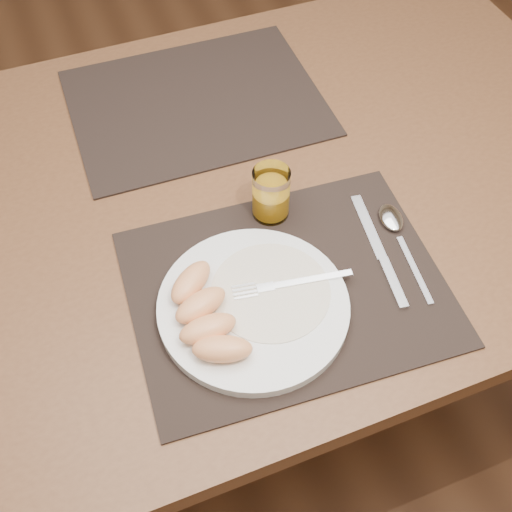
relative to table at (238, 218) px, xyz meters
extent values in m
plane|color=#54321C|center=(0.00, 0.00, -0.67)|extent=(5.00, 5.00, 0.00)
cube|color=brown|center=(0.00, 0.00, 0.06)|extent=(1.40, 0.90, 0.04)
cylinder|color=brown|center=(0.62, 0.37, -0.31)|extent=(0.06, 0.06, 0.71)
cube|color=black|center=(0.00, -0.22, 0.09)|extent=(0.47, 0.38, 0.00)
cube|color=black|center=(0.00, 0.22, 0.09)|extent=(0.46, 0.36, 0.00)
cylinder|color=white|center=(-0.06, -0.24, 0.10)|extent=(0.27, 0.27, 0.02)
cylinder|color=white|center=(-0.03, -0.23, 0.10)|extent=(0.17, 0.17, 0.00)
cube|color=silver|center=(0.03, -0.23, 0.11)|extent=(0.12, 0.03, 0.00)
cube|color=silver|center=(-0.04, -0.22, 0.11)|extent=(0.03, 0.02, 0.00)
cube|color=silver|center=(-0.07, -0.22, 0.11)|extent=(0.04, 0.03, 0.00)
cube|color=silver|center=(0.16, -0.16, 0.09)|extent=(0.04, 0.13, 0.00)
cube|color=silver|center=(0.14, -0.27, 0.09)|extent=(0.03, 0.09, 0.01)
cube|color=silver|center=(0.18, -0.26, 0.09)|extent=(0.03, 0.13, 0.00)
ellipsoid|color=silver|center=(0.20, -0.16, 0.09)|extent=(0.04, 0.06, 0.01)
cylinder|color=white|center=(0.03, -0.08, 0.13)|extent=(0.06, 0.06, 0.09)
cylinder|color=orange|center=(0.03, -0.08, 0.11)|extent=(0.05, 0.05, 0.04)
ellipsoid|color=#F5A364|center=(-0.13, -0.30, 0.12)|extent=(0.09, 0.06, 0.03)
ellipsoid|color=#F5A364|center=(-0.14, -0.26, 0.12)|extent=(0.08, 0.04, 0.03)
ellipsoid|color=#F5A364|center=(-0.14, -0.22, 0.12)|extent=(0.09, 0.06, 0.03)
ellipsoid|color=#F5A364|center=(-0.14, -0.18, 0.12)|extent=(0.09, 0.08, 0.03)
camera|label=1|loc=(-0.24, -0.69, 0.86)|focal=45.00mm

